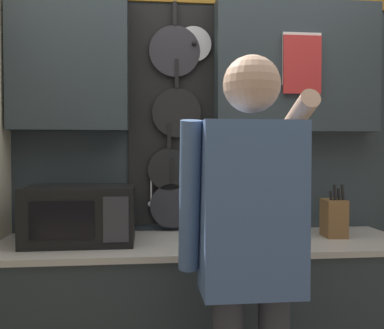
{
  "coord_description": "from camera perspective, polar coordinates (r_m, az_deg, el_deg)",
  "views": [
    {
      "loc": [
        -0.31,
        -2.2,
        1.4
      ],
      "look_at": [
        -0.05,
        0.21,
        1.33
      ],
      "focal_mm": 40.0,
      "sensor_mm": 36.0,
      "label": 1
    }
  ],
  "objects": [
    {
      "name": "microwave",
      "position": [
        2.27,
        -14.57,
        -6.44
      ],
      "size": [
        0.54,
        0.39,
        0.29
      ],
      "color": "black",
      "rests_on": "base_cabinet_counter"
    },
    {
      "name": "person",
      "position": [
        1.66,
        7.79,
        -10.25
      ],
      "size": [
        0.54,
        0.66,
        1.76
      ],
      "color": "#383842",
      "rests_on": "ground_plane"
    },
    {
      "name": "knife_block",
      "position": [
        2.47,
        18.39,
        -6.72
      ],
      "size": [
        0.12,
        0.16,
        0.29
      ],
      "color": "brown",
      "rests_on": "base_cabinet_counter"
    },
    {
      "name": "utensil_crock",
      "position": [
        2.36,
        11.74,
        -7.66
      ],
      "size": [
        0.11,
        0.11,
        0.33
      ],
      "color": "white",
      "rests_on": "base_cabinet_counter"
    },
    {
      "name": "back_wall_unit",
      "position": [
        2.51,
        1.28,
        4.69
      ],
      "size": [
        2.7,
        0.23,
        2.46
      ],
      "color": "#2D383D",
      "rests_on": "ground_plane"
    }
  ]
}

